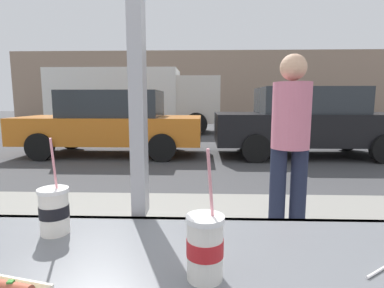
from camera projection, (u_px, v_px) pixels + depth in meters
The scene contains 9 objects.
ground_plane at pixel (195, 147), 9.09m from camera, with size 60.00×60.00×0.00m, color #424244.
sidewalk_strip at pixel (177, 247), 2.75m from camera, with size 16.00×2.80×0.13m, color gray.
building_facade_far at pixel (200, 86), 22.83m from camera, with size 28.00×1.20×4.95m, color gray.
soda_cup_left at pixel (205, 246), 0.69m from camera, with size 0.09×0.09×0.31m.
soda_cup_right at pixel (54, 210), 0.93m from camera, with size 0.09×0.09×0.30m.
parked_car_orange at pixel (112, 122), 7.73m from camera, with size 4.55×1.91×1.62m.
parked_car_black at pixel (307, 121), 7.56m from camera, with size 4.54×1.99×1.69m.
box_truck at pixel (134, 97), 13.12m from camera, with size 7.08×2.44×2.68m.
pedestrian at pixel (290, 138), 2.61m from camera, with size 0.32×0.32×1.63m.
Camera 1 is at (0.23, -0.99, 1.38)m, focal length 28.58 mm.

